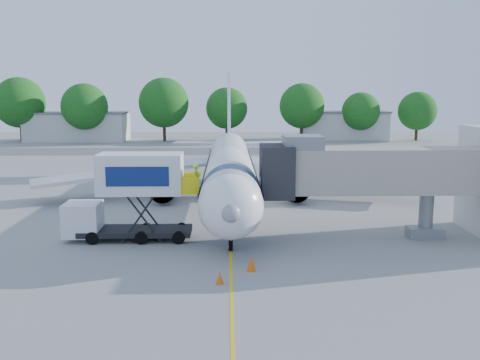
{
  "coord_description": "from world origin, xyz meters",
  "views": [
    {
      "loc": [
        -0.15,
        -39.98,
        9.43
      ],
      "look_at": [
        0.69,
        -3.39,
        3.2
      ],
      "focal_mm": 40.0,
      "sensor_mm": 36.0,
      "label": 1
    }
  ],
  "objects_px": {
    "catering_hiloader": "(131,197)",
    "jet_bridge": "(357,171)",
    "aircraft": "(230,168)",
    "ground_tug": "(184,273)"
  },
  "relations": [
    {
      "from": "catering_hiloader",
      "to": "jet_bridge",
      "type": "bearing_deg",
      "value": 0.01
    },
    {
      "from": "aircraft",
      "to": "ground_tug",
      "type": "relative_size",
      "value": 10.52
    },
    {
      "from": "aircraft",
      "to": "catering_hiloader",
      "type": "xyz_separation_m",
      "value": [
        -6.27,
        -11.12,
        -0.19
      ]
    },
    {
      "from": "jet_bridge",
      "to": "ground_tug",
      "type": "relative_size",
      "value": 3.88
    },
    {
      "from": "aircraft",
      "to": "jet_bridge",
      "type": "relative_size",
      "value": 2.71
    },
    {
      "from": "aircraft",
      "to": "catering_hiloader",
      "type": "relative_size",
      "value": 4.41
    },
    {
      "from": "aircraft",
      "to": "catering_hiloader",
      "type": "bearing_deg",
      "value": -119.4
    },
    {
      "from": "aircraft",
      "to": "jet_bridge",
      "type": "height_order",
      "value": "aircraft"
    },
    {
      "from": "catering_hiloader",
      "to": "ground_tug",
      "type": "relative_size",
      "value": 2.39
    },
    {
      "from": "jet_bridge",
      "to": "catering_hiloader",
      "type": "distance_m",
      "value": 14.35
    }
  ]
}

